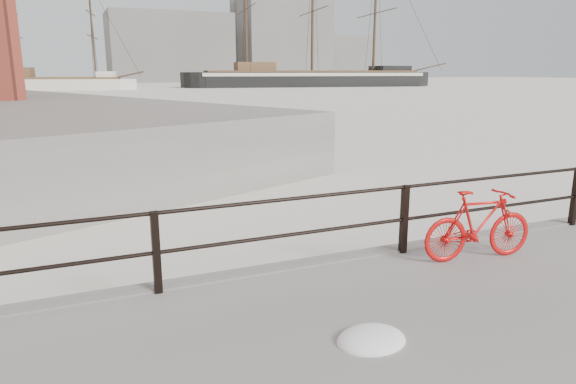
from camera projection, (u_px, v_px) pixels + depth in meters
name	position (u px, v px, depth m)	size (l,w,h in m)	color
ground	(561.00, 241.00, 9.04)	(400.00, 400.00, 0.00)	white
guardrail	(575.00, 196.00, 8.71)	(28.00, 0.10, 1.00)	black
bicycle	(479.00, 225.00, 7.10)	(1.66, 0.25, 1.00)	red
barque_black	(312.00, 87.00, 98.55)	(55.54, 18.18, 31.74)	black
schooner_mid	(58.00, 90.00, 81.71)	(25.77, 10.90, 18.82)	beige
industrial_west	(170.00, 48.00, 139.77)	(32.00, 18.00, 18.00)	gray
industrial_mid	(281.00, 41.00, 157.05)	(26.00, 20.00, 24.00)	gray
industrial_east	(339.00, 59.00, 171.54)	(20.00, 16.00, 14.00)	gray
smokestack	(235.00, 6.00, 154.20)	(2.80, 2.80, 44.00)	gray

